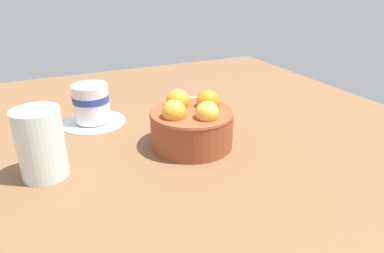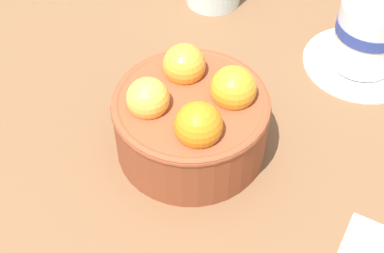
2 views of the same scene
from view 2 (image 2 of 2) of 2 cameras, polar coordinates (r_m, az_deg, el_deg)
The scene contains 3 objects.
ground_plane at distance 59.94cm, azimuth -0.09°, elevation -3.11°, with size 118.30×102.30×3.72cm, color brown.
terracotta_bowl at distance 55.27cm, azimuth -0.06°, elevation 0.89°, with size 15.16×15.16×9.77cm.
coffee_cup at distance 67.58cm, azimuth 17.05°, elevation 8.42°, with size 13.24×13.24×8.38cm.
Camera 2 is at (-4.33, 37.30, 44.87)cm, focal length 53.59 mm.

